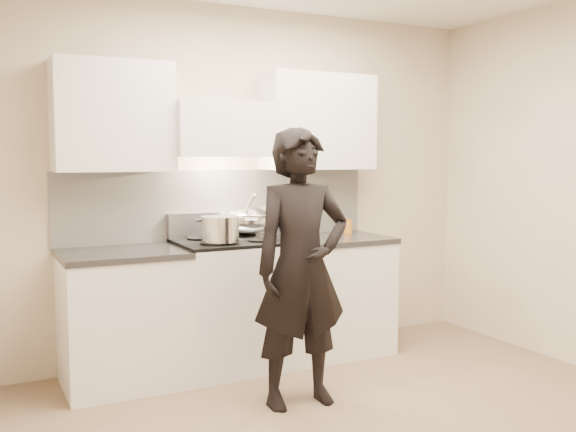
{
  "coord_description": "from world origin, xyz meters",
  "views": [
    {
      "loc": [
        -2.01,
        -2.9,
        1.56
      ],
      "look_at": [
        -0.01,
        1.05,
        1.14
      ],
      "focal_mm": 40.0,
      "sensor_mm": 36.0,
      "label": 1
    }
  ],
  "objects": [
    {
      "name": "ground_plane",
      "position": [
        0.0,
        0.0,
        0.0
      ],
      "size": [
        4.0,
        4.0,
        0.0
      ],
      "primitive_type": "plane",
      "color": "#7C674E"
    },
    {
      "name": "room_shell",
      "position": [
        -0.06,
        0.37,
        1.6
      ],
      "size": [
        4.04,
        3.54,
        2.7
      ],
      "color": "beige",
      "rests_on": "ground"
    },
    {
      "name": "counter_right",
      "position": [
        0.53,
        1.43,
        0.46
      ],
      "size": [
        0.92,
        0.67,
        0.92
      ],
      "color": "white",
      "rests_on": "ground"
    },
    {
      "name": "wok",
      "position": [
        -0.1,
        1.57,
        1.07
      ],
      "size": [
        0.41,
        0.51,
        0.33
      ],
      "color": "silver",
      "rests_on": "stove"
    },
    {
      "name": "utensil_crock",
      "position": [
        0.3,
        1.66,
        1.01
      ],
      "size": [
        0.11,
        0.11,
        0.3
      ],
      "color": "#9C9BA7",
      "rests_on": "counter_right"
    },
    {
      "name": "counter_left",
      "position": [
        -1.08,
        1.43,
        0.46
      ],
      "size": [
        0.82,
        0.67,
        0.92
      ],
      "color": "white",
      "rests_on": "ground"
    },
    {
      "name": "stove",
      "position": [
        -0.3,
        1.42,
        0.47
      ],
      "size": [
        0.76,
        0.65,
        0.96
      ],
      "color": "white",
      "rests_on": "ground"
    },
    {
      "name": "stock_pot",
      "position": [
        -0.42,
        1.29,
        1.05
      ],
      "size": [
        0.38,
        0.29,
        0.18
      ],
      "color": "silver",
      "rests_on": "stove"
    },
    {
      "name": "person",
      "position": [
        -0.16,
        0.57,
        0.87
      ],
      "size": [
        0.65,
        0.44,
        1.73
      ],
      "primitive_type": "imported",
      "rotation": [
        0.0,
        0.0,
        -0.04
      ],
      "color": "black",
      "rests_on": "ground"
    },
    {
      "name": "spice_jar",
      "position": [
        0.44,
        1.64,
        0.96
      ],
      "size": [
        0.04,
        0.04,
        0.08
      ],
      "color": "#C56221",
      "rests_on": "counter_right"
    },
    {
      "name": "oil_glass",
      "position": [
        0.78,
        1.53,
        0.98
      ],
      "size": [
        0.07,
        0.07,
        0.12
      ],
      "color": "#BD711D",
      "rests_on": "counter_right"
    }
  ]
}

